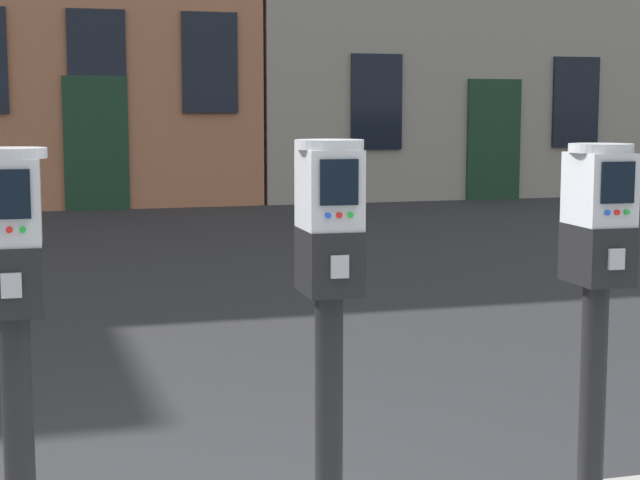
{
  "coord_description": "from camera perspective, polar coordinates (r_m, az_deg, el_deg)",
  "views": [
    {
      "loc": [
        -0.87,
        -3.31,
        1.59
      ],
      "look_at": [
        0.09,
        -0.09,
        1.17
      ],
      "focal_mm": 58.98,
      "sensor_mm": 36.0,
      "label": 1
    }
  ],
  "objects": [
    {
      "name": "parking_meter_near_kerb",
      "position": [
        3.16,
        -16.3,
        -2.75
      ],
      "size": [
        0.22,
        0.26,
        1.34
      ],
      "rotation": [
        0.0,
        0.0,
        -1.61
      ],
      "color": "black",
      "rests_on": "sidewalk_slab"
    },
    {
      "name": "parking_meter_end_of_row",
      "position": [
        3.7,
        14.8,
        -1.37
      ],
      "size": [
        0.22,
        0.26,
        1.34
      ],
      "rotation": [
        0.0,
        0.0,
        -1.61
      ],
      "color": "black",
      "rests_on": "sidewalk_slab"
    },
    {
      "name": "parking_meter_twin_adjacent",
      "position": [
        3.3,
        0.5,
        -1.86
      ],
      "size": [
        0.22,
        0.26,
        1.36
      ],
      "rotation": [
        0.0,
        0.0,
        -1.61
      ],
      "color": "black",
      "rests_on": "sidewalk_slab"
    }
  ]
}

